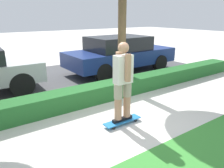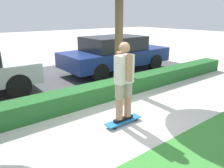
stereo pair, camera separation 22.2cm
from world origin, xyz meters
TOP-DOWN VIEW (x-y plane):
  - ground_plane at (0.00, 0.00)m, footprint 60.00×60.00m
  - street_asphalt at (0.00, 4.20)m, footprint 12.74×5.00m
  - hedge_row at (0.00, 1.60)m, footprint 12.74×0.60m
  - skateboard at (-0.14, 0.07)m, footprint 0.91×0.24m
  - skater_person at (-0.14, 0.07)m, footprint 0.51×0.45m
  - parked_car_middle at (2.72, 3.96)m, footprint 4.76×2.03m

SIDE VIEW (x-z plane):
  - ground_plane at x=0.00m, z-range 0.00..0.00m
  - street_asphalt at x=0.00m, z-range 0.00..0.01m
  - skateboard at x=-0.14m, z-range 0.03..0.12m
  - hedge_row at x=0.00m, z-range 0.00..0.47m
  - parked_car_middle at x=2.72m, z-range 0.04..1.54m
  - skater_person at x=-0.14m, z-range 0.15..1.89m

